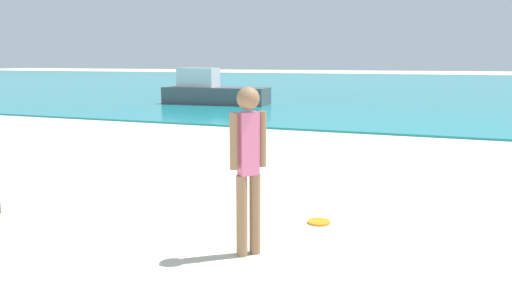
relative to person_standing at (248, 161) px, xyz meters
The scene contains 4 objects.
water 39.03m from the person_standing, 91.24° to the left, with size 160.00×60.00×0.06m, color teal.
person_standing is the anchor object (origin of this frame).
frisbee 1.62m from the person_standing, 71.09° to the left, with size 0.28×0.28×0.03m, color orange.
boat_near 17.39m from the person_standing, 117.32° to the left, with size 4.69×1.77×1.56m.
Camera 1 is at (2.67, -1.12, 1.95)m, focal length 35.25 mm.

